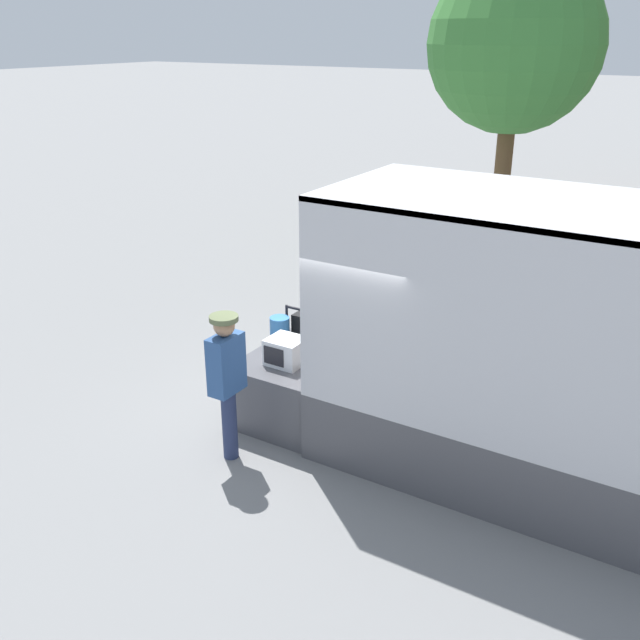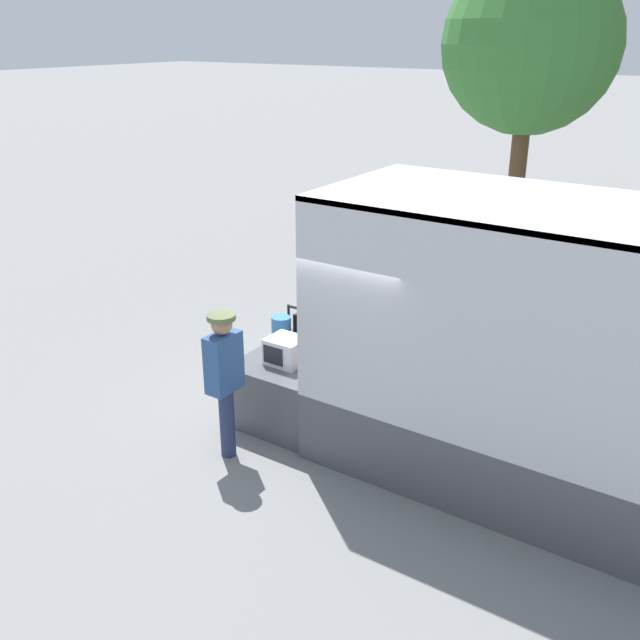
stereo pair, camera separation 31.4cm
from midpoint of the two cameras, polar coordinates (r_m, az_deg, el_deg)
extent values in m
plane|color=gray|center=(9.49, 3.14, -7.86)|extent=(160.00, 160.00, 0.00)
cube|color=#4C4C51|center=(8.49, 17.67, -9.61)|extent=(4.87, 2.21, 0.85)
cube|color=silver|center=(8.79, 20.94, 2.53)|extent=(4.87, 0.06, 2.32)
cube|color=silver|center=(6.84, 16.54, -2.43)|extent=(4.87, 0.06, 2.32)
cube|color=silver|center=(7.47, 20.09, 8.41)|extent=(4.87, 2.21, 0.06)
cylinder|color=orange|center=(8.25, 10.69, -4.80)|extent=(0.33, 0.33, 0.41)
cube|color=#4C4C51|center=(9.56, 0.11, -4.67)|extent=(1.19, 2.10, 0.85)
cube|color=white|center=(8.94, -1.72, -2.47)|extent=(0.45, 0.42, 0.34)
cube|color=black|center=(8.80, -2.76, -2.88)|extent=(0.29, 0.01, 0.23)
cube|color=black|center=(9.61, 0.74, -0.55)|extent=(0.54, 0.38, 0.36)
cylinder|color=slate|center=(9.50, 1.83, -0.73)|extent=(0.20, 0.21, 0.21)
cylinder|color=black|center=(9.58, -1.58, -0.17)|extent=(0.04, 0.04, 0.50)
cylinder|color=black|center=(9.25, 1.65, -1.01)|extent=(0.04, 0.04, 0.50)
cylinder|color=black|center=(9.92, -0.11, 0.64)|extent=(0.04, 0.04, 0.50)
cylinder|color=black|center=(9.60, 3.05, -0.15)|extent=(0.04, 0.04, 0.50)
cylinder|color=black|center=(9.33, 0.01, 0.73)|extent=(0.64, 0.04, 0.04)
cylinder|color=black|center=(9.67, 1.46, 1.53)|extent=(0.64, 0.04, 0.04)
cylinder|color=#3370B2|center=(9.49, -2.16, -0.81)|extent=(0.26, 0.26, 0.38)
cylinder|color=navy|center=(8.56, -6.39, -8.16)|extent=(0.18, 0.18, 0.88)
cube|color=#2D5189|center=(8.19, -6.62, -3.40)|extent=(0.24, 0.44, 0.70)
sphere|color=tan|center=(8.00, -6.77, -0.36)|extent=(0.24, 0.24, 0.24)
cylinder|color=#606B47|center=(7.97, -6.80, 0.24)|extent=(0.33, 0.33, 0.06)
cylinder|color=brown|center=(16.22, 15.87, 9.62)|extent=(0.36, 0.36, 2.87)
sphere|color=#3D7F38|center=(15.88, 17.08, 20.35)|extent=(3.56, 3.56, 3.56)
camera|label=1|loc=(0.16, -88.98, 0.42)|focal=40.00mm
camera|label=2|loc=(0.16, 91.02, -0.42)|focal=40.00mm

